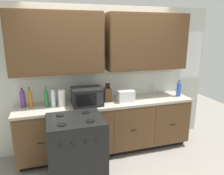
{
  "coord_description": "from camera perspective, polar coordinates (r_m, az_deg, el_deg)",
  "views": [
    {
      "loc": [
        -0.92,
        -3.01,
        2.05
      ],
      "look_at": [
        0.08,
        0.27,
        1.16
      ],
      "focal_mm": 34.25,
      "sensor_mm": 36.0,
      "label": 1
    }
  ],
  "objects": [
    {
      "name": "bottle_blue",
      "position": [
        4.09,
        17.4,
        -0.21
      ],
      "size": [
        0.08,
        0.08,
        0.3
      ],
      "color": "blue",
      "rests_on": "counter_run"
    },
    {
      "name": "ground_plane",
      "position": [
        3.76,
        0.06,
        -18.6
      ],
      "size": [
        8.0,
        8.0,
        0.0
      ],
      "primitive_type": "plane",
      "color": "gray"
    },
    {
      "name": "bottle_amber",
      "position": [
        3.53,
        -21.0,
        -2.59
      ],
      "size": [
        0.06,
        0.06,
        0.32
      ],
      "color": "#9E6619",
      "rests_on": "counter_run"
    },
    {
      "name": "bottle_green",
      "position": [
        3.51,
        -17.1,
        -2.43
      ],
      "size": [
        0.06,
        0.06,
        0.31
      ],
      "color": "#237A38",
      "rests_on": "counter_run"
    },
    {
      "name": "sink_faucet",
      "position": [
        4.12,
        10.86,
        -0.32
      ],
      "size": [
        0.02,
        0.02,
        0.2
      ],
      "primitive_type": "cylinder",
      "color": "#B2B5BA",
      "rests_on": "counter_run"
    },
    {
      "name": "knife_block",
      "position": [
        3.64,
        -1.21,
        -1.79
      ],
      "size": [
        0.11,
        0.14,
        0.31
      ],
      "color": "#52361E",
      "rests_on": "counter_run"
    },
    {
      "name": "microwave",
      "position": [
        3.45,
        -6.68,
        -2.39
      ],
      "size": [
        0.48,
        0.37,
        0.28
      ],
      "color": "black",
      "rests_on": "counter_run"
    },
    {
      "name": "wall_unit",
      "position": [
        3.65,
        -2.2,
        8.3
      ],
      "size": [
        4.14,
        0.4,
        2.49
      ],
      "color": "silver",
      "rests_on": "ground_plane"
    },
    {
      "name": "counter_run",
      "position": [
        3.78,
        -1.23,
        -10.23
      ],
      "size": [
        2.97,
        0.64,
        0.91
      ],
      "color": "black",
      "rests_on": "ground_plane"
    },
    {
      "name": "bottle_violet",
      "position": [
        3.6,
        -22.75,
        -2.58
      ],
      "size": [
        0.08,
        0.08,
        0.31
      ],
      "color": "#663384",
      "rests_on": "counter_run"
    },
    {
      "name": "toaster",
      "position": [
        3.62,
        3.69,
        -2.24
      ],
      "size": [
        0.28,
        0.18,
        0.19
      ],
      "color": "white",
      "rests_on": "counter_run"
    },
    {
      "name": "paper_towel_roll",
      "position": [
        3.47,
        -13.2,
        -2.77
      ],
      "size": [
        0.12,
        0.12,
        0.26
      ],
      "primitive_type": "cylinder",
      "color": "white",
      "rests_on": "counter_run"
    },
    {
      "name": "bottle_clear",
      "position": [
        3.45,
        -15.46,
        -2.62
      ],
      "size": [
        0.06,
        0.06,
        0.31
      ],
      "color": "silver",
      "rests_on": "counter_run"
    },
    {
      "name": "stove_range",
      "position": [
        3.12,
        -9.51,
        -16.11
      ],
      "size": [
        0.76,
        0.68,
        0.95
      ],
      "color": "black",
      "rests_on": "ground_plane"
    }
  ]
}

